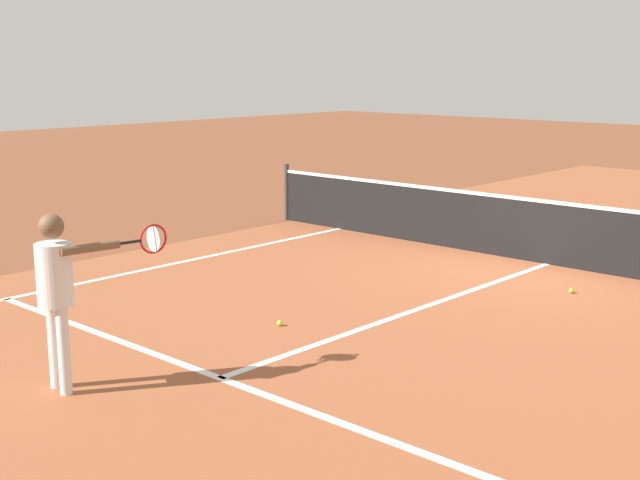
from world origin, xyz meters
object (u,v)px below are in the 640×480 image
(player_near, at_px, (58,282))
(tennis_ball_near_net, at_px, (571,291))
(tennis_ball_mid_court, at_px, (280,323))
(net, at_px, (549,232))

(player_near, bearing_deg, tennis_ball_near_net, 73.51)
(tennis_ball_near_net, relative_size, tennis_ball_mid_court, 1.00)
(player_near, height_order, tennis_ball_near_net, player_near)
(net, height_order, player_near, player_near)
(net, relative_size, tennis_ball_near_net, 166.55)
(net, distance_m, player_near, 7.61)
(player_near, xyz_separation_m, tennis_ball_mid_court, (0.07, 2.70, -0.98))
(tennis_ball_mid_court, bearing_deg, net, 81.10)
(net, bearing_deg, tennis_ball_near_net, -51.57)
(tennis_ball_near_net, bearing_deg, net, 128.43)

